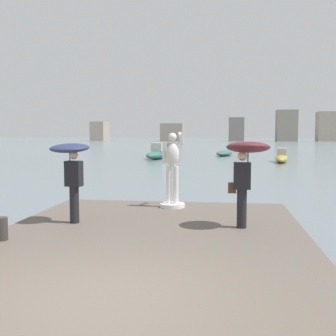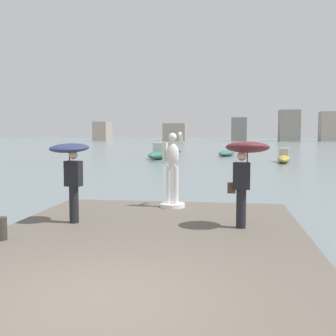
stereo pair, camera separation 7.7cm
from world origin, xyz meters
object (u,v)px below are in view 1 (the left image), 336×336
at_px(statue_white_figure, 172,175).
at_px(mooring_bollard, 2,229).
at_px(boat_leftward, 282,157).
at_px(onlooker_right, 246,160).
at_px(onlooker_left, 71,162).
at_px(boat_mid, 158,153).
at_px(boat_rightward, 225,153).
at_px(boat_far, 168,151).

xyz_separation_m(statue_white_figure, mooring_bollard, (-2.92, -4.19, -0.70)).
height_order(mooring_bollard, boat_leftward, boat_leftward).
bearing_deg(onlooker_right, onlooker_left, 179.79).
xyz_separation_m(onlooker_left, boat_mid, (-2.90, 31.48, -1.31)).
height_order(onlooker_right, mooring_bollard, onlooker_right).
distance_m(statue_white_figure, boat_rightward, 35.67).
relative_size(onlooker_left, boat_leftward, 0.36).
height_order(boat_leftward, boat_rightward, boat_leftward).
relative_size(statue_white_figure, boat_far, 0.62).
bearing_deg(boat_mid, boat_rightward, 44.75).
bearing_deg(boat_rightward, boat_far, 168.68).
xyz_separation_m(mooring_bollard, boat_leftward, (9.48, 30.04, -0.20)).
xyz_separation_m(boat_mid, boat_rightward, (6.61, 6.55, -0.24)).
bearing_deg(mooring_bollard, boat_far, 92.99).
distance_m(mooring_bollard, boat_rightward, 40.07).
bearing_deg(boat_leftward, onlooker_left, -107.09).
bearing_deg(boat_leftward, boat_far, 136.33).
bearing_deg(statue_white_figure, boat_rightward, 87.44).
relative_size(mooring_bollard, boat_far, 0.13).
height_order(statue_white_figure, mooring_bollard, statue_white_figure).
xyz_separation_m(mooring_bollard, boat_mid, (-2.10, 33.26, -0.08)).
bearing_deg(boat_rightward, boat_leftward, -63.02).
bearing_deg(mooring_bollard, statue_white_figure, 55.16).
bearing_deg(onlooker_left, boat_mid, 95.27).
xyz_separation_m(onlooker_right, boat_mid, (-6.97, 31.49, -1.38)).
distance_m(onlooker_right, boat_rightward, 38.08).
bearing_deg(onlooker_left, onlooker_right, -0.21).
relative_size(boat_leftward, boat_rightward, 1.11).
xyz_separation_m(statue_white_figure, boat_rightward, (1.59, 35.62, -1.03)).
height_order(statue_white_figure, boat_mid, statue_white_figure).
height_order(onlooker_left, onlooker_right, onlooker_right).
height_order(boat_far, boat_leftward, boat_far).
relative_size(statue_white_figure, onlooker_right, 1.10).
relative_size(onlooker_left, boat_mid, 0.36).
xyz_separation_m(onlooker_right, boat_far, (-7.02, 39.38, -1.45)).
distance_m(onlooker_right, boat_far, 40.02).
bearing_deg(onlooker_left, boat_leftward, 72.91).
xyz_separation_m(onlooker_right, mooring_bollard, (-4.87, -1.77, -1.30)).
relative_size(onlooker_right, boat_mid, 0.37).
bearing_deg(boat_leftward, mooring_bollard, -107.52).
height_order(boat_mid, boat_leftward, boat_mid).
bearing_deg(onlooker_right, boat_mid, 102.49).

